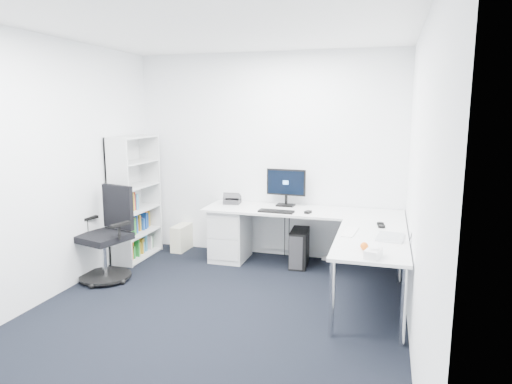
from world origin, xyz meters
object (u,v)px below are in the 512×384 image
(task_chair, at_px, (103,235))
(monitor, at_px, (286,187))
(laptop, at_px, (391,225))
(l_desk, at_px, (296,245))
(bookshelf, at_px, (135,198))

(task_chair, bearing_deg, monitor, 50.98)
(monitor, distance_m, laptop, 1.79)
(monitor, height_order, laptop, monitor)
(task_chair, relative_size, monitor, 2.10)
(l_desk, distance_m, monitor, 0.85)
(task_chair, distance_m, monitor, 2.32)
(bookshelf, height_order, monitor, bookshelf)
(l_desk, height_order, task_chair, task_chair)
(l_desk, relative_size, task_chair, 2.27)
(l_desk, height_order, bookshelf, bookshelf)
(task_chair, height_order, monitor, monitor)
(bookshelf, distance_m, monitor, 1.99)
(l_desk, bearing_deg, monitor, 115.27)
(l_desk, xyz_separation_m, laptop, (1.06, -0.68, 0.49))
(monitor, xyz_separation_m, laptop, (1.31, -1.22, -0.12))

